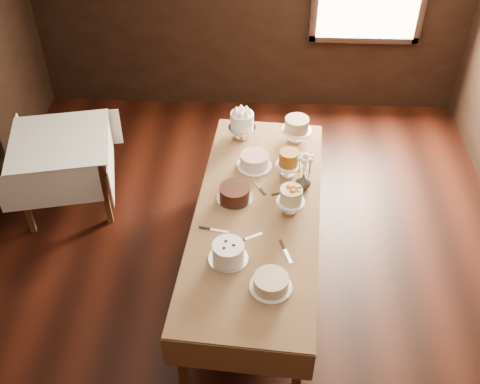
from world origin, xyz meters
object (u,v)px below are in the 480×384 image
cake_cream (271,283)px  cake_server_e (220,231)px  cake_meringue (242,126)px  cake_chocolate (235,193)px  cake_server_b (288,256)px  flower_vase (303,182)px  display_table (257,216)px  cake_lattice (254,161)px  cake_speckled (296,130)px  cake_server_c (256,183)px  cake_caramel (288,165)px  cake_server_d (290,191)px  cake_swirl (228,253)px  side_table (61,148)px  cake_server_a (253,236)px  cake_flowers (291,201)px

cake_cream → cake_server_e: 0.67m
cake_server_e → cake_meringue: bearing=95.6°
cake_chocolate → cake_server_b: bearing=-55.6°
cake_meringue → flower_vase: size_ratio=2.00×
display_table → cake_lattice: cake_lattice is taller
cake_speckled → cake_server_b: (-0.10, -1.46, -0.10)m
cake_server_e → cake_server_c: bearing=76.2°
cake_caramel → cake_cream: size_ratio=0.85×
display_table → cake_cream: (0.11, -0.77, 0.11)m
cake_server_d → cake_cream: bearing=-117.7°
flower_vase → cake_server_e: bearing=-140.8°
display_table → cake_speckled: size_ratio=9.34×
cake_server_d → cake_chocolate: bearing=174.1°
cake_speckled → cake_chocolate: 0.99m
cake_server_e → flower_vase: flower_vase is taller
cake_meringue → cake_swirl: cake_meringue is taller
side_table → cake_server_b: cake_server_b is taller
cake_speckled → cake_server_a: bearing=-105.9°
cake_cream → flower_vase: 1.11m
display_table → cake_swirl: size_ratio=8.05×
cake_flowers → cake_swirl: cake_flowers is taller
cake_chocolate → cake_server_c: bearing=48.7°
cake_server_c → cake_cream: bearing=157.9°
side_table → cake_caramel: cake_caramel is taller
cake_swirl → cake_cream: (0.31, -0.25, -0.02)m
cake_server_a → cake_caramel: bearing=41.0°
cake_swirl → cake_cream: cake_swirl is taller
cake_lattice → cake_server_c: size_ratio=1.33×
cake_meringue → cake_chocolate: cake_meringue is taller
cake_server_c → flower_vase: (0.39, -0.04, 0.06)m
display_table → flower_vase: size_ratio=19.11×
cake_lattice → cake_cream: 1.36m
cake_server_a → cake_server_b: bearing=-65.3°
side_table → cake_speckled: 2.22m
display_table → cake_swirl: 0.57m
cake_chocolate → cake_server_c: cake_chocolate is taller
cake_server_d → cake_server_e: same height
cake_flowers → cake_server_d: 0.25m
cake_speckled → cake_server_d: 0.75m
cake_chocolate → cake_cream: cake_chocolate is taller
cake_flowers → cake_server_c: size_ratio=1.04×
cake_server_b → cake_server_e: bearing=-133.5°
cake_chocolate → cake_server_c: size_ratio=1.44×
cake_speckled → cake_lattice: 0.56m
cake_server_a → flower_vase: (0.40, 0.59, 0.06)m
cake_chocolate → cake_server_b: 0.75m
cake_lattice → cake_server_c: bearing=-84.7°
cake_server_b → cake_server_c: size_ratio=1.00×
cake_meringue → cake_caramel: size_ratio=1.06×
display_table → cake_cream: 0.79m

